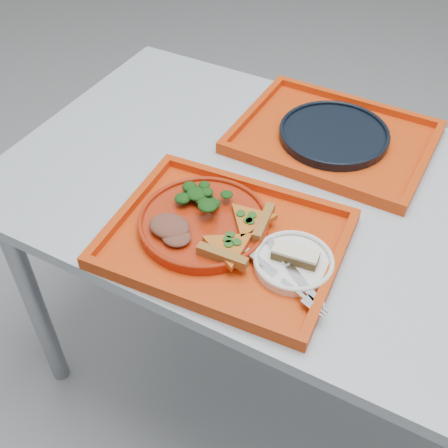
{
  "coord_description": "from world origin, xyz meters",
  "views": [
    {
      "loc": [
        0.16,
        -0.88,
        1.56
      ],
      "look_at": [
        -0.21,
        -0.19,
        0.78
      ],
      "focal_mm": 45.0,
      "sensor_mm": 36.0,
      "label": 1
    }
  ],
  "objects": [
    {
      "name": "tray_far",
      "position": [
        -0.13,
        0.21,
        0.76
      ],
      "size": [
        0.45,
        0.35,
        0.01
      ],
      "primitive_type": "cube",
      "rotation": [
        0.0,
        0.0,
        -0.01
      ],
      "color": "#C6370A",
      "rests_on": "table"
    },
    {
      "name": "table",
      "position": [
        0.0,
        0.0,
        0.68
      ],
      "size": [
        1.6,
        0.8,
        0.75
      ],
      "color": "#A1ABB5",
      "rests_on": "ground"
    },
    {
      "name": "meat_portion",
      "position": [
        -0.3,
        -0.26,
        0.79
      ],
      "size": [
        0.08,
        0.07,
        0.02
      ],
      "primitive_type": "ellipsoid",
      "color": "brown",
      "rests_on": "dinner_plate"
    },
    {
      "name": "dinner_plate",
      "position": [
        -0.26,
        -0.2,
        0.77
      ],
      "size": [
        0.26,
        0.26,
        0.02
      ],
      "primitive_type": "cylinder",
      "color": "#9F220A",
      "rests_on": "tray_main"
    },
    {
      "name": "salad_heap",
      "position": [
        -0.28,
        -0.16,
        0.8
      ],
      "size": [
        0.09,
        0.08,
        0.05
      ],
      "primitive_type": "ellipsoid",
      "color": "black",
      "rests_on": "dinner_plate"
    },
    {
      "name": "fork",
      "position": [
        -0.06,
        -0.26,
        0.78
      ],
      "size": [
        0.18,
        0.08,
        0.01
      ],
      "primitive_type": "cube",
      "rotation": [
        0.0,
        0.0,
        -0.34
      ],
      "color": "silver",
      "rests_on": "side_plate"
    },
    {
      "name": "ground",
      "position": [
        0.0,
        0.0,
        0.0
      ],
      "size": [
        10.0,
        10.0,
        0.0
      ],
      "primitive_type": "plane",
      "color": "gray",
      "rests_on": "ground"
    },
    {
      "name": "side_plate",
      "position": [
        -0.06,
        -0.21,
        0.77
      ],
      "size": [
        0.15,
        0.15,
        0.01
      ],
      "primitive_type": "cylinder",
      "color": "white",
      "rests_on": "tray_main"
    },
    {
      "name": "dessert_bar",
      "position": [
        -0.06,
        -0.2,
        0.79
      ],
      "size": [
        0.09,
        0.04,
        0.02
      ],
      "rotation": [
        0.0,
        0.0,
        0.12
      ],
      "color": "#493118",
      "rests_on": "side_plate"
    },
    {
      "name": "pizza_slice_a",
      "position": [
        -0.17,
        -0.25,
        0.79
      ],
      "size": [
        0.1,
        0.12,
        0.02
      ],
      "primitive_type": null,
      "rotation": [
        0.0,
        0.0,
        1.62
      ],
      "color": "#C67920",
      "rests_on": "dinner_plate"
    },
    {
      "name": "pizza_slice_b",
      "position": [
        -0.17,
        -0.16,
        0.79
      ],
      "size": [
        0.12,
        0.11,
        0.02
      ],
      "primitive_type": null,
      "rotation": [
        0.0,
        0.0,
        3.29
      ],
      "color": "#C67920",
      "rests_on": "dinner_plate"
    },
    {
      "name": "navy_plate",
      "position": [
        -0.13,
        0.21,
        0.77
      ],
      "size": [
        0.26,
        0.26,
        0.02
      ],
      "primitive_type": "cylinder",
      "color": "black",
      "rests_on": "tray_far"
    },
    {
      "name": "knife",
      "position": [
        -0.05,
        -0.23,
        0.78
      ],
      "size": [
        0.16,
        0.12,
        0.01
      ],
      "primitive_type": "cube",
      "rotation": [
        0.0,
        0.0,
        -0.59
      ],
      "color": "silver",
      "rests_on": "side_plate"
    },
    {
      "name": "tray_main",
      "position": [
        -0.2,
        -0.21,
        0.76
      ],
      "size": [
        0.47,
        0.38,
        0.01
      ],
      "primitive_type": "cube",
      "rotation": [
        0.0,
        0.0,
        0.07
      ],
      "color": "#C6370A",
      "rests_on": "table"
    }
  ]
}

